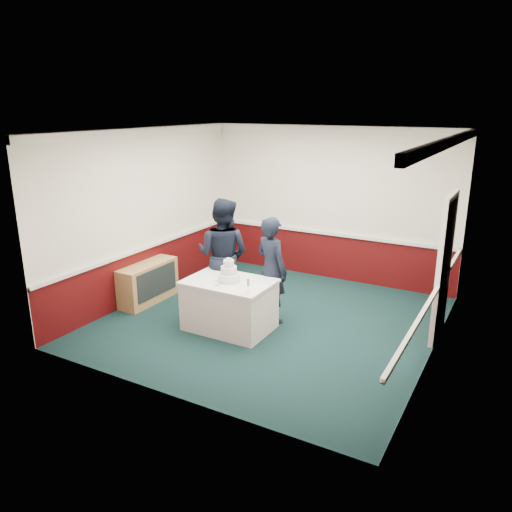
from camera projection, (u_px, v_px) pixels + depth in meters
The scene contains 9 objects.
ground at pixel (270, 321), 8.10m from camera, with size 5.00×5.00×0.00m, color #132A2F.
room_shell at pixel (293, 196), 8.00m from camera, with size 5.00×5.00×3.00m.
sideboard at pixel (148, 283), 8.81m from camera, with size 0.41×1.20×0.70m.
cake_table at pixel (229, 304), 7.72m from camera, with size 1.32×0.92×0.79m.
wedding_cake at pixel (229, 274), 7.58m from camera, with size 0.35×0.35×0.36m.
cake_knife at pixel (220, 284), 7.45m from camera, with size 0.01×0.22×0.01m, color silver.
champagne_flute at pixel (248, 283), 7.10m from camera, with size 0.05×0.05×0.21m.
person_man at pixel (223, 255), 8.33m from camera, with size 0.93×0.73×1.92m, color black.
person_woman at pixel (272, 270), 7.89m from camera, with size 0.63×0.41×1.72m, color black.
Camera 1 is at (3.43, -6.60, 3.37)m, focal length 35.00 mm.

